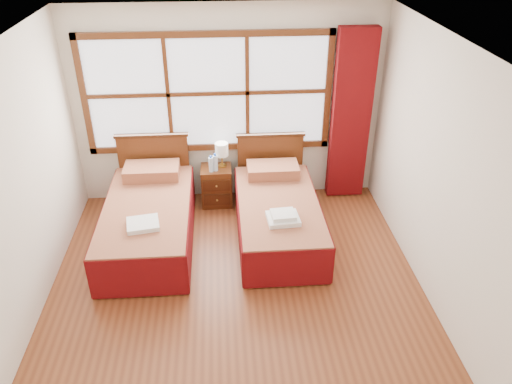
{
  "coord_description": "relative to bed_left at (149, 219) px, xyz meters",
  "views": [
    {
      "loc": [
        -0.11,
        -3.9,
        3.63
      ],
      "look_at": [
        0.25,
        0.7,
        0.91
      ],
      "focal_mm": 35.0,
      "sensor_mm": 36.0,
      "label": 1
    }
  ],
  "objects": [
    {
      "name": "bottle_near",
      "position": [
        0.76,
        0.71,
        0.34
      ],
      "size": [
        0.06,
        0.06,
        0.23
      ],
      "color": "#C4E4FC",
      "rests_on": "nightstand"
    },
    {
      "name": "wall_left",
      "position": [
        -0.99,
        -1.2,
        1.0
      ],
      "size": [
        0.0,
        4.5,
        4.5
      ],
      "primitive_type": "plane",
      "rotation": [
        1.57,
        0.0,
        1.57
      ],
      "color": "silver",
      "rests_on": "floor"
    },
    {
      "name": "wall_back",
      "position": [
        1.01,
        1.05,
        1.0
      ],
      "size": [
        4.0,
        0.0,
        4.0
      ],
      "primitive_type": "plane",
      "rotation": [
        1.57,
        0.0,
        0.0
      ],
      "color": "silver",
      "rests_on": "floor"
    },
    {
      "name": "curtain",
      "position": [
        2.61,
        0.91,
        0.87
      ],
      "size": [
        0.5,
        0.16,
        2.3
      ],
      "primitive_type": "cube",
      "color": "maroon",
      "rests_on": "wall_back"
    },
    {
      "name": "bed_right",
      "position": [
        1.56,
        0.0,
        -0.01
      ],
      "size": [
        0.98,
        2.0,
        0.95
      ],
      "color": "#3B1C0C",
      "rests_on": "floor"
    },
    {
      "name": "nightstand",
      "position": [
        0.82,
        0.8,
        -0.03
      ],
      "size": [
        0.4,
        0.4,
        0.54
      ],
      "color": "#542912",
      "rests_on": "floor"
    },
    {
      "name": "wall_right",
      "position": [
        3.01,
        -1.2,
        1.0
      ],
      "size": [
        0.0,
        4.5,
        4.5
      ],
      "primitive_type": "plane",
      "rotation": [
        1.57,
        0.0,
        -1.57
      ],
      "color": "silver",
      "rests_on": "floor"
    },
    {
      "name": "bottle_far",
      "position": [
        0.82,
        0.74,
        0.35
      ],
      "size": [
        0.06,
        0.06,
        0.25
      ],
      "color": "#C4E4FC",
      "rests_on": "nightstand"
    },
    {
      "name": "towels_right",
      "position": [
        1.56,
        -0.47,
        0.25
      ],
      "size": [
        0.38,
        0.34,
        0.1
      ],
      "rotation": [
        0.0,
        0.0,
        0.08
      ],
      "color": "white",
      "rests_on": "bed_right"
    },
    {
      "name": "bed_left",
      "position": [
        0.0,
        0.0,
        0.0
      ],
      "size": [
        1.03,
        2.05,
        0.99
      ],
      "color": "#3B1C0C",
      "rests_on": "floor"
    },
    {
      "name": "ceiling",
      "position": [
        1.01,
        -1.2,
        2.3
      ],
      "size": [
        4.5,
        4.5,
        0.0
      ],
      "primitive_type": "plane",
      "rotation": [
        3.14,
        0.0,
        0.0
      ],
      "color": "white",
      "rests_on": "wall_back"
    },
    {
      "name": "towels_left",
      "position": [
        0.01,
        -0.49,
        0.25
      ],
      "size": [
        0.39,
        0.35,
        0.05
      ],
      "rotation": [
        0.0,
        0.0,
        0.17
      ],
      "color": "white",
      "rests_on": "bed_left"
    },
    {
      "name": "floor",
      "position": [
        1.01,
        -1.2,
        -0.3
      ],
      "size": [
        4.5,
        4.5,
        0.0
      ],
      "primitive_type": "plane",
      "color": "brown",
      "rests_on": "ground"
    },
    {
      "name": "lamp",
      "position": [
        0.91,
        0.85,
        0.47
      ],
      "size": [
        0.17,
        0.17,
        0.34
      ],
      "color": "gold",
      "rests_on": "nightstand"
    },
    {
      "name": "window",
      "position": [
        0.76,
        1.01,
        1.2
      ],
      "size": [
        3.16,
        0.06,
        1.56
      ],
      "color": "white",
      "rests_on": "wall_back"
    }
  ]
}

